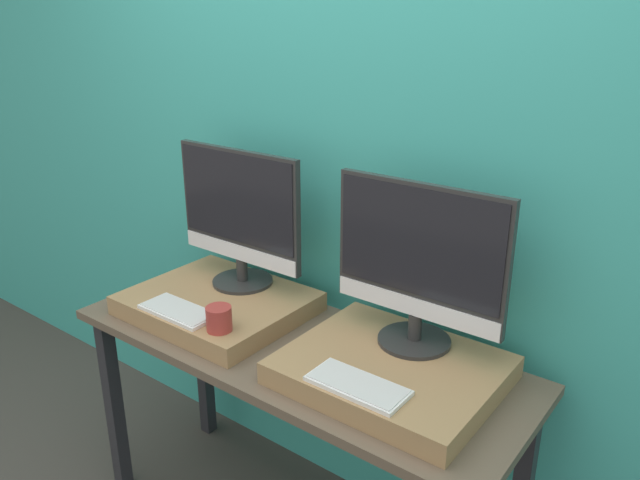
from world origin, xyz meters
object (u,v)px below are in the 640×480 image
at_px(keyboard_left, 179,311).
at_px(monitor_right, 419,261).
at_px(monitor_left, 239,214).
at_px(mug, 219,319).
at_px(keyboard_right, 358,385).

xyz_separation_m(keyboard_left, monitor_right, (0.70, 0.30, 0.25)).
bearing_deg(keyboard_left, monitor_left, 90.00).
bearing_deg(monitor_right, keyboard_left, -157.11).
relative_size(monitor_left, mug, 6.63).
bearing_deg(mug, monitor_left, 122.60).
xyz_separation_m(keyboard_left, keyboard_right, (0.70, 0.00, 0.00)).
bearing_deg(keyboard_right, monitor_right, 90.00).
height_order(mug, monitor_right, monitor_right).
bearing_deg(keyboard_right, monitor_left, 157.11).
relative_size(monitor_left, keyboard_right, 1.96).
bearing_deg(monitor_left, keyboard_left, -90.00).
distance_m(monitor_left, monitor_right, 0.70).
relative_size(keyboard_left, mug, 3.38).
xyz_separation_m(monitor_left, keyboard_right, (0.70, -0.30, -0.25)).
xyz_separation_m(monitor_right, keyboard_right, (-0.00, -0.30, -0.25)).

